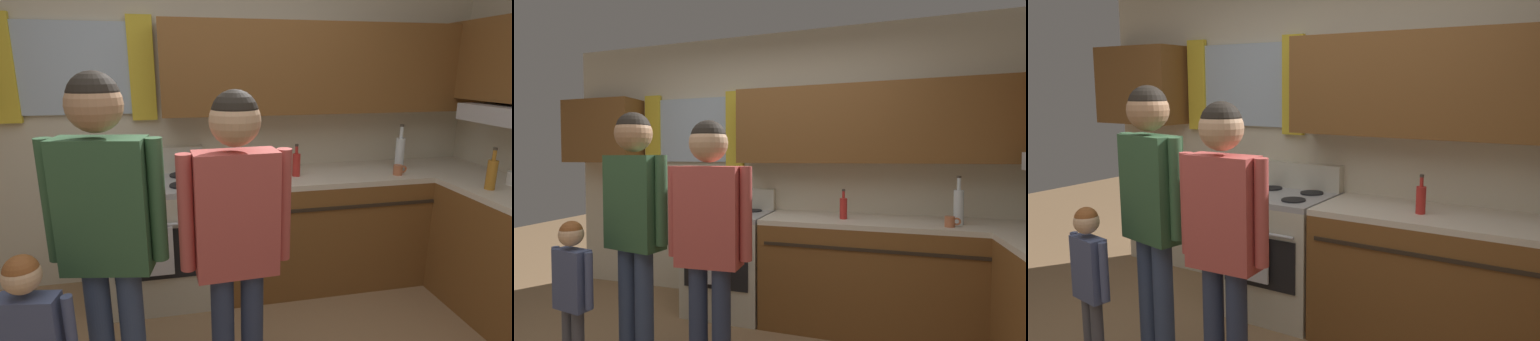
% 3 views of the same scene
% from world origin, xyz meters
% --- Properties ---
extents(back_wall_unit, '(4.60, 0.42, 2.60)m').
position_xyz_m(back_wall_unit, '(0.10, 1.82, 1.45)').
color(back_wall_unit, beige).
rests_on(back_wall_unit, ground).
extents(kitchen_counter_run, '(2.29, 2.08, 0.90)m').
position_xyz_m(kitchen_counter_run, '(1.48, 1.14, 0.45)').
color(kitchen_counter_run, brown).
rests_on(kitchen_counter_run, ground).
extents(stove_oven, '(0.70, 0.67, 1.10)m').
position_xyz_m(stove_oven, '(-0.36, 1.54, 0.47)').
color(stove_oven, beige).
rests_on(stove_oven, ground).
extents(bottle_oil_amber, '(0.06, 0.06, 0.29)m').
position_xyz_m(bottle_oil_amber, '(1.85, 0.90, 1.01)').
color(bottle_oil_amber, '#B27223').
rests_on(bottle_oil_amber, kitchen_counter_run).
extents(bottle_tall_clear, '(0.07, 0.07, 0.37)m').
position_xyz_m(bottle_tall_clear, '(1.53, 1.49, 1.04)').
color(bottle_tall_clear, silver).
rests_on(bottle_tall_clear, kitchen_counter_run).
extents(bottle_sauce_red, '(0.06, 0.06, 0.25)m').
position_xyz_m(bottle_sauce_red, '(0.67, 1.49, 0.99)').
color(bottle_sauce_red, red).
rests_on(bottle_sauce_red, kitchen_counter_run).
extents(cup_terracotta, '(0.11, 0.07, 0.08)m').
position_xyz_m(cup_terracotta, '(1.45, 1.36, 0.94)').
color(cup_terracotta, '#B76642').
rests_on(cup_terracotta, kitchen_counter_run).
extents(adult_holding_child, '(0.51, 0.23, 1.69)m').
position_xyz_m(adult_holding_child, '(-0.52, 0.41, 1.06)').
color(adult_holding_child, '#38476B').
rests_on(adult_holding_child, ground).
extents(adult_in_plaid, '(0.50, 0.22, 1.61)m').
position_xyz_m(adult_in_plaid, '(0.04, 0.33, 1.01)').
color(adult_in_plaid, '#2D3856').
rests_on(adult_in_plaid, ground).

